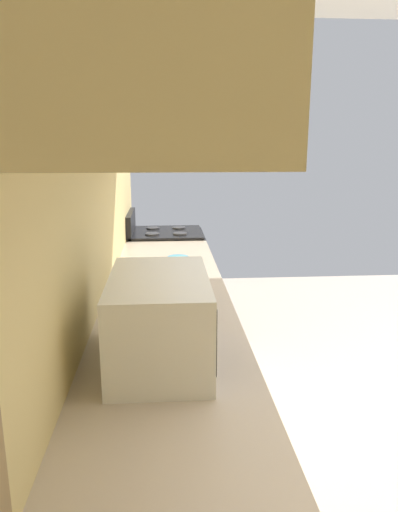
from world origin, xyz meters
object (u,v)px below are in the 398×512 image
Objects in this scene: microwave at (160,319)px; kettle at (182,292)px; oven_range at (167,284)px; bowl at (178,261)px.

microwave is 0.56m from kettle.
oven_range is 5.77× the size of kettle.
microwave is (-2.26, 0.03, 0.57)m from oven_range.
microwave reaches higher than bowl.
oven_range is 8.26× the size of bowl.
microwave reaches higher than kettle.
microwave is 1.23m from bowl.
bowl is at bearing -4.40° from microwave.
oven_range reaches higher than bowl.
microwave is at bearing 179.35° from oven_range.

